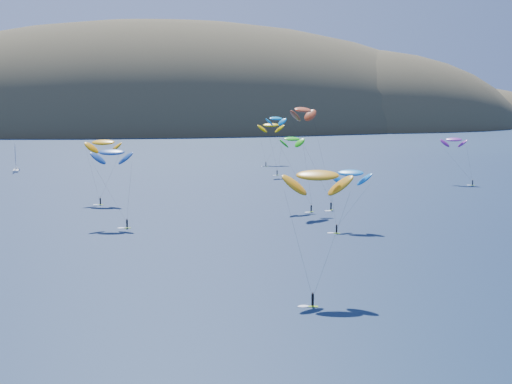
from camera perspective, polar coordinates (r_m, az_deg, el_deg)
The scene contains 12 objects.
ground at distance 86.86m, azimuth 17.59°, elevation -12.97°, with size 2800.00×2800.00×0.00m, color black.
island at distance 638.76m, azimuth -5.11°, elevation 4.24°, with size 730.00×300.00×210.00m.
sailboat at distance 291.29m, azimuth -18.66°, elevation 1.72°, with size 8.89×7.71×11.09m.
kitesurfer_1 at distance 203.74m, azimuth -12.13°, elevation 3.90°, with size 11.23×10.95×19.52m.
kitesurfer_2 at distance 109.90m, azimuth 4.94°, elevation 1.33°, with size 11.13×13.56×20.71m.
kitesurfer_3 at distance 189.38m, azimuth 2.90°, elevation 4.25°, with size 8.25×12.43×20.38m.
kitesurfer_4 at distance 266.97m, azimuth 1.61°, elevation 5.90°, with size 9.64×8.08×23.34m.
kitesurfer_5 at distance 162.11m, azimuth 7.57°, elevation 1.52°, with size 11.04×10.76×15.05m.
kitesurfer_6 at distance 251.19m, azimuth 15.54°, elevation 4.06°, with size 9.18×13.37×17.02m.
kitesurfer_9 at distance 187.45m, azimuth 3.79°, elevation 6.56°, with size 12.33×10.88×28.74m.
kitesurfer_10 at distance 168.80m, azimuth -11.47°, elevation 3.13°, with size 9.95×10.54×19.35m.
kitesurfer_11 at distance 307.25m, azimuth 1.20°, elevation 5.38°, with size 11.62×15.42×19.62m.
Camera 1 is at (-41.56, -69.91, 30.48)m, focal length 50.00 mm.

